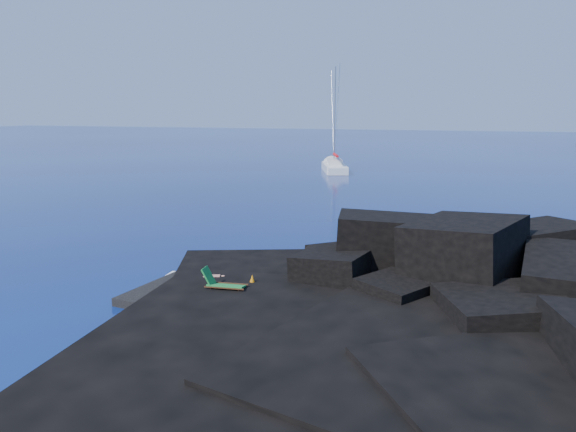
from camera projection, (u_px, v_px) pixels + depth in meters
name	position (u px, v px, depth m)	size (l,w,h in m)	color
ground	(141.00, 292.00, 24.93)	(400.00, 400.00, 0.00)	#030A35
headland	(449.00, 303.00, 23.44)	(24.00, 24.00, 3.60)	black
beach	(238.00, 299.00, 23.91)	(8.50, 6.00, 0.70)	black
surf_foam	(285.00, 272.00, 27.92)	(10.00, 8.00, 0.06)	white
sailboat	(334.00, 171.00, 73.07)	(2.68, 12.78, 13.39)	silver
deck_chair	(226.00, 280.00, 23.38)	(1.77, 0.78, 1.22)	#1B7A33
towel	(212.00, 281.00, 25.16)	(2.09, 0.99, 0.06)	white
sunbather	(212.00, 278.00, 25.13)	(1.99, 0.50, 0.27)	#B1735D
marker_cone	(252.00, 281.00, 24.25)	(0.40, 0.40, 0.61)	orange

